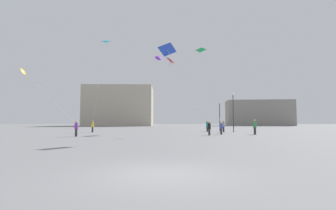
# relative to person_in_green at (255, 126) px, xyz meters

# --- Properties ---
(ground_plane) EXTENTS (300.00, 300.00, 0.00)m
(ground_plane) POSITION_rel_person_in_green_xyz_m (-10.58, -22.01, -1.02)
(ground_plane) COLOR slate
(person_in_green) EXTENTS (0.40, 0.40, 1.85)m
(person_in_green) POSITION_rel_person_in_green_xyz_m (0.00, 0.00, 0.00)
(person_in_green) COLOR #2D2D33
(person_in_green) RESTS_ON ground_plane
(person_in_yellow) EXTENTS (0.36, 0.36, 1.66)m
(person_in_yellow) POSITION_rel_person_in_green_xyz_m (-21.76, 5.95, -0.11)
(person_in_yellow) COLOR #2D2D33
(person_in_yellow) RESTS_ON ground_plane
(person_in_purple) EXTENTS (0.36, 0.36, 1.67)m
(person_in_purple) POSITION_rel_person_in_green_xyz_m (-20.22, -4.05, -0.10)
(person_in_purple) COLOR #2D2D33
(person_in_purple) RESTS_ON ground_plane
(person_in_black) EXTENTS (0.35, 0.35, 1.62)m
(person_in_black) POSITION_rel_person_in_green_xyz_m (-5.81, -1.70, -0.13)
(person_in_black) COLOR #2D2D33
(person_in_black) RESTS_ON ground_plane
(person_in_grey) EXTENTS (0.38, 0.38, 1.75)m
(person_in_grey) POSITION_rel_person_in_green_xyz_m (-2.26, 6.99, -0.06)
(person_in_grey) COLOR #2D2D33
(person_in_grey) RESTS_ON ground_plane
(person_in_teal) EXTENTS (0.37, 0.37, 1.71)m
(person_in_teal) POSITION_rel_person_in_green_xyz_m (-4.50, 8.41, -0.08)
(person_in_teal) COLOR #2D2D33
(person_in_teal) RESTS_ON ground_plane
(person_in_blue) EXTENTS (0.34, 0.34, 1.58)m
(person_in_blue) POSITION_rel_person_in_green_xyz_m (-4.03, 0.28, -0.15)
(person_in_blue) COLOR #2D2D33
(person_in_blue) RESTS_ON ground_plane
(kite_emerald_delta) EXTENTS (2.68, 3.31, 10.52)m
(kite_emerald_delta) POSITION_rel_person_in_green_xyz_m (-6.03, 3.08, 10.22)
(kite_emerald_delta) COLOR green
(kite_amber_diamond) EXTENTS (4.90, 2.32, 5.61)m
(kite_amber_diamond) POSITION_rel_person_in_green_xyz_m (-24.77, -5.94, 5.44)
(kite_amber_diamond) COLOR yellow
(kite_violet_diamond) EXTENTS (8.74, 5.87, 12.48)m
(kite_violet_diamond) POSITION_rel_person_in_green_xyz_m (-12.37, 13.53, 12.12)
(kite_violet_diamond) COLOR purple
(kite_cobalt_delta) EXTENTS (5.63, 6.62, 7.36)m
(kite_cobalt_delta) POSITION_rel_person_in_green_xyz_m (-10.52, -7.45, 7.12)
(kite_cobalt_delta) COLOR blue
(kite_crimson_delta) EXTENTS (6.30, 2.29, 10.07)m
(kite_crimson_delta) POSITION_rel_person_in_green_xyz_m (-10.19, 7.04, 9.88)
(kite_crimson_delta) COLOR red
(kite_cyan_delta) EXTENTS (1.52, 3.39, 13.71)m
(kite_cyan_delta) POSITION_rel_person_in_green_xyz_m (-20.88, 8.89, 13.33)
(kite_cyan_delta) COLOR #1EB2C6
(building_left_hall) EXTENTS (25.18, 18.54, 14.68)m
(building_left_hall) POSITION_rel_person_in_green_xyz_m (-29.58, 62.17, 6.32)
(building_left_hall) COLOR #B2A893
(building_left_hall) RESTS_ON ground_plane
(building_centre_hall) EXTENTS (25.25, 10.77, 9.88)m
(building_centre_hall) POSITION_rel_person_in_green_xyz_m (24.42, 64.71, 3.93)
(building_centre_hall) COLOR gray
(building_centre_hall) RESTS_ON ground_plane
(lamppost_east) EXTENTS (0.36, 0.36, 4.92)m
(lamppost_east) POSITION_rel_person_in_green_xyz_m (-2.05, 10.69, 2.29)
(lamppost_east) COLOR #2D2D30
(lamppost_east) RESTS_ON ground_plane
(lamppost_west) EXTENTS (0.36, 0.36, 5.82)m
(lamppost_west) POSITION_rel_person_in_green_xyz_m (-0.94, 6.26, 2.80)
(lamppost_west) COLOR #2D2D30
(lamppost_west) RESTS_ON ground_plane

